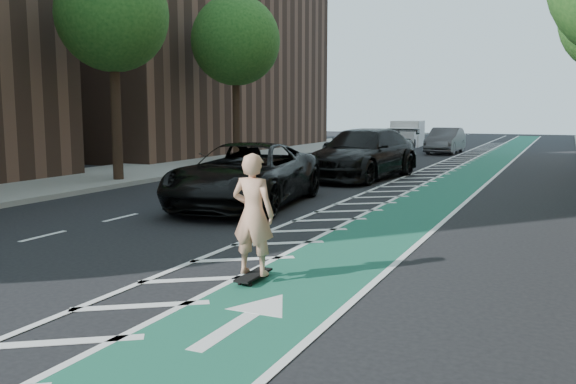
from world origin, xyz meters
The scene contains 18 objects.
ground centered at (0.00, 0.00, 0.00)m, with size 120.00×120.00×0.00m, color black.
bike_lane centered at (3.00, 10.00, 0.01)m, with size 2.00×90.00×0.01m, color #195848.
buffer_strip centered at (1.50, 10.00, 0.01)m, with size 1.40×90.00×0.01m, color silver.
sidewalk_left centered at (-9.50, 10.00, 0.07)m, with size 5.00×90.00×0.15m, color gray.
curb_left centered at (-7.05, 10.00, 0.08)m, with size 0.12×90.00×0.16m, color gray.
building_left_far centered at (-17.50, 24.00, 9.00)m, with size 14.00×22.00×18.00m, color brown.
tree_l_c centered at (-7.90, 8.00, 5.77)m, with size 4.20×4.20×7.90m.
tree_l_d centered at (-7.90, 16.00, 5.77)m, with size 4.20×4.20×7.90m.
skateboard centered at (2.30, -1.10, 0.09)m, with size 0.27×0.87×0.12m.
skateboarder centered at (2.30, -1.10, 1.04)m, with size 0.67×0.44×1.84m, color tan.
suv_near centered at (-1.35, 5.32, 0.85)m, with size 2.82×6.12×1.70m, color black.
suv_far centered at (-0.55, 13.08, 0.93)m, with size 2.62×6.44×1.87m, color black.
car_silver centered at (-3.97, 22.05, 0.82)m, with size 1.94×4.82×1.64m, color #A1A1A6.
car_grey centered at (-0.17, 27.95, 0.76)m, with size 1.61×4.61×1.52m, color #545458.
box_truck centered at (-3.91, 33.53, 0.83)m, with size 2.23×4.45×1.80m.
barrel_a centered at (-2.20, 9.00, 0.40)m, with size 0.62×0.62×0.85m.
barrel_b centered at (-3.60, 9.50, 0.47)m, with size 0.72×0.72×0.99m.
barrel_c centered at (-3.19, 18.97, 0.46)m, with size 0.71×0.71×0.97m.
Camera 1 is at (6.56, -9.07, 2.60)m, focal length 38.00 mm.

